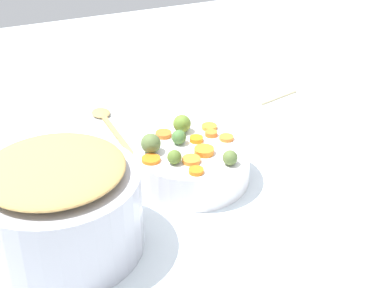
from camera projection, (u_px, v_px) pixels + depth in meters
tabletop at (225, 186)px, 1.17m from camera, size 2.40×2.40×0.02m
serving_bowl_carrots at (192, 164)px, 1.15m from camera, size 0.24×0.24×0.07m
metal_pot at (60, 213)px, 0.95m from camera, size 0.28×0.28×0.14m
stuffing_mound at (53, 169)px, 0.91m from camera, size 0.23×0.23×0.03m
carrot_slice_0 at (209, 127)px, 1.21m from camera, size 0.05×0.05×0.01m
carrot_slice_1 at (163, 134)px, 1.18m from camera, size 0.05×0.05×0.01m
carrot_slice_2 at (151, 159)px, 1.09m from camera, size 0.05×0.05×0.01m
carrot_slice_3 at (196, 139)px, 1.16m from camera, size 0.03×0.03×0.01m
carrot_slice_4 at (226, 138)px, 1.17m from camera, size 0.03×0.03×0.01m
carrot_slice_5 at (196, 171)px, 1.06m from camera, size 0.03×0.03×0.01m
carrot_slice_6 at (191, 160)px, 1.09m from camera, size 0.05×0.05×0.01m
carrot_slice_7 at (204, 151)px, 1.12m from camera, size 0.05×0.05×0.01m
carrot_slice_8 at (211, 133)px, 1.18m from camera, size 0.03×0.03×0.01m
brussels_sprout_0 at (179, 137)px, 1.15m from camera, size 0.03×0.03×0.03m
brussels_sprout_1 at (230, 158)px, 1.08m from camera, size 0.03×0.03×0.03m
brussels_sprout_2 at (182, 124)px, 1.19m from camera, size 0.04×0.04×0.04m
brussels_sprout_3 at (175, 157)px, 1.08m from camera, size 0.03×0.03×0.03m
brussels_sprout_4 at (151, 143)px, 1.11m from camera, size 0.04×0.04×0.04m
wooden_spoon at (108, 122)px, 1.38m from camera, size 0.27×0.05×0.01m
dish_towel at (260, 89)px, 1.55m from camera, size 0.17×0.16×0.01m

